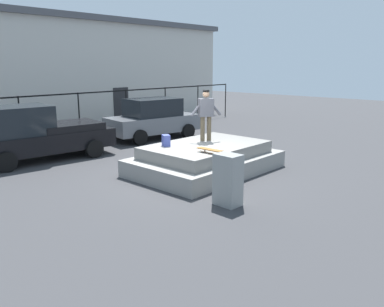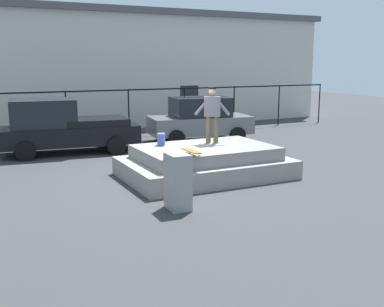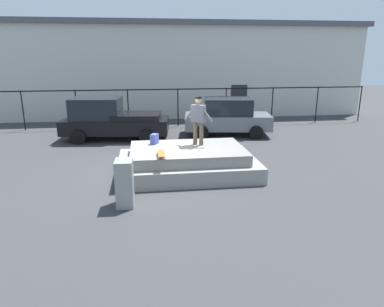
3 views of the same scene
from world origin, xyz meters
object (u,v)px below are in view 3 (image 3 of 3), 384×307
Objects in this scene: skateboard at (161,154)px; utility_box at (125,183)px; car_black_pickup_near at (111,119)px; skateboarder at (198,117)px; car_grey_sedan_mid at (228,117)px; backpack at (154,139)px.

utility_box is at bearing -125.82° from skateboard.
skateboard is 1.79m from utility_box.
utility_box is at bearing -82.91° from car_black_pickup_near.
utility_box reaches higher than skateboard.
car_grey_sedan_mid is (2.21, 5.02, -0.90)m from skateboarder.
car_black_pickup_near is 7.64m from utility_box.
car_black_pickup_near reaches higher than car_grey_sedan_mid.
car_grey_sedan_mid is (3.68, 4.70, -0.14)m from backpack.
backpack is (-0.14, 1.60, 0.07)m from skateboard.
skateboarder is 4.73× the size of backpack.
skateboarder is at bearing 105.68° from backpack.
car_black_pickup_near reaches higher than backpack.
car_grey_sedan_mid is 3.48× the size of utility_box.
skateboarder is 0.38× the size of car_grey_sedan_mid.
utility_box reaches higher than backpack.
backpack is 3.18m from utility_box.
car_black_pickup_near is at bearing 99.18° from utility_box.
utility_box is (0.94, -7.58, -0.32)m from car_black_pickup_near.
backpack is at bearing 167.85° from skateboarder.
car_grey_sedan_mid is (3.53, 6.31, -0.07)m from skateboard.
car_grey_sedan_mid is at bearing 66.19° from skateboarder.
utility_box is at bearing 11.57° from backpack.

